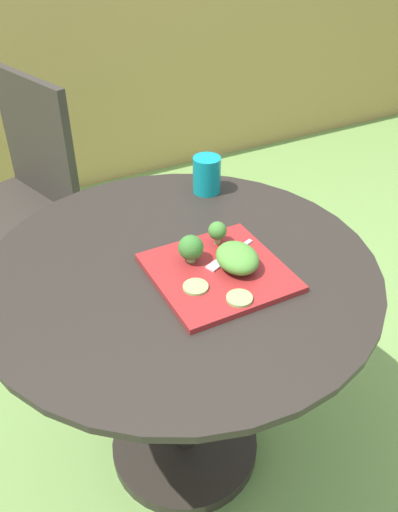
{
  "coord_description": "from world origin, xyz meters",
  "views": [
    {
      "loc": [
        -0.41,
        -0.89,
        1.45
      ],
      "look_at": [
        0.03,
        -0.04,
        0.75
      ],
      "focal_mm": 37.27,
      "sensor_mm": 36.0,
      "label": 1
    }
  ],
  "objects": [
    {
      "name": "drinking_glass",
      "position": [
        0.22,
        0.28,
        0.75
      ],
      "size": [
        0.08,
        0.08,
        0.1
      ],
      "color": "#0F8C93",
      "rests_on": "patio_table"
    },
    {
      "name": "patio_chair",
      "position": [
        -0.21,
        0.91,
        0.53
      ],
      "size": [
        0.56,
        0.56,
        0.9
      ],
      "color": "#332D28",
      "rests_on": "ground_plane"
    },
    {
      "name": "broccoli_floret_1",
      "position": [
        0.11,
        0.02,
        0.75
      ],
      "size": [
        0.04,
        0.04,
        0.06
      ],
      "color": "#99B770",
      "rests_on": "salad_plate"
    },
    {
      "name": "fork",
      "position": [
        0.1,
        -0.04,
        0.72
      ],
      "size": [
        0.15,
        0.07,
        0.0
      ],
      "color": "silver",
      "rests_on": "salad_plate"
    },
    {
      "name": "salad_plate",
      "position": [
        0.06,
        -0.07,
        0.71
      ],
      "size": [
        0.29,
        0.29,
        0.01
      ],
      "primitive_type": "cube",
      "color": "maroon",
      "rests_on": "patio_table"
    },
    {
      "name": "bamboo_fence",
      "position": [
        0.0,
        1.81,
        0.61
      ],
      "size": [
        8.0,
        0.08,
        1.23
      ],
      "primitive_type": "cube",
      "color": "#A8894C",
      "rests_on": "ground_plane"
    },
    {
      "name": "lettuce_mound",
      "position": [
        0.1,
        -0.08,
        0.75
      ],
      "size": [
        0.09,
        0.11,
        0.06
      ],
      "primitive_type": "ellipsoid",
      "color": "#519338",
      "rests_on": "salad_plate"
    },
    {
      "name": "ground_plane",
      "position": [
        0.0,
        0.0,
        0.0
      ],
      "size": [
        12.0,
        12.0,
        0.0
      ],
      "primitive_type": "plane",
      "color": "#70994C"
    },
    {
      "name": "cucumber_slice_0",
      "position": [
        -0.01,
        -0.1,
        0.72
      ],
      "size": [
        0.06,
        0.06,
        0.01
      ],
      "primitive_type": "cylinder",
      "color": "#8EB766",
      "rests_on": "salad_plate"
    },
    {
      "name": "cucumber_slice_1",
      "position": [
        0.05,
        -0.18,
        0.72
      ],
      "size": [
        0.06,
        0.06,
        0.01
      ],
      "primitive_type": "cylinder",
      "color": "#8EB766",
      "rests_on": "salad_plate"
    },
    {
      "name": "patio_table",
      "position": [
        0.0,
        0.0,
        0.46
      ],
      "size": [
        0.92,
        0.92,
        0.71
      ],
      "color": "#28231E",
      "rests_on": "ground_plane"
    },
    {
      "name": "broccoli_floret_0",
      "position": [
        0.02,
        -0.01,
        0.76
      ],
      "size": [
        0.06,
        0.06,
        0.07
      ],
      "color": "#99B770",
      "rests_on": "salad_plate"
    }
  ]
}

